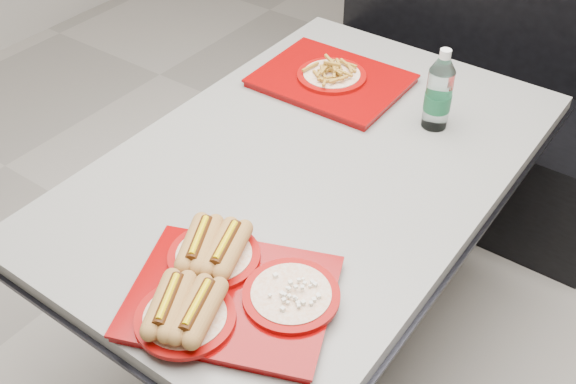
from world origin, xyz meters
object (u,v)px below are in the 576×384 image
Objects in this scene: booth_bench at (466,93)px; tray_near at (223,288)px; tray_far at (332,77)px; water_bottle at (439,94)px; diner_table at (310,208)px.

tray_near is at bearing -85.67° from booth_bench.
water_bottle reaches higher than tray_far.
tray_near is (0.12, -0.49, 0.20)m from diner_table.
diner_table is 2.86× the size of tray_near.
diner_table is 0.46m from water_bottle.
water_bottle is at bearing -2.66° from tray_far.
water_bottle is at bearing -76.41° from booth_bench.
diner_table is 0.43m from tray_far.
tray_near is at bearing -94.54° from water_bottle.
tray_near reaches higher than tray_far.
tray_near is at bearing -71.31° from tray_far.
tray_near is 2.14× the size of water_bottle.
booth_bench is (0.00, 1.09, -0.18)m from diner_table.
diner_table is at bearing -119.28° from water_bottle.
diner_table is 1.11m from booth_bench.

